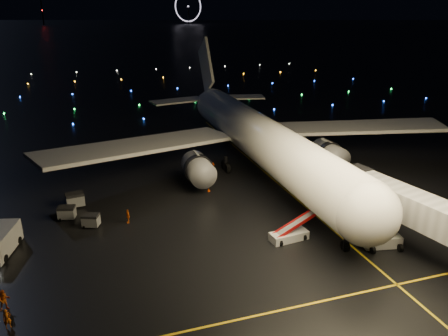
{
  "coord_description": "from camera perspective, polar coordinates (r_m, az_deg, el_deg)",
  "views": [
    {
      "loc": [
        -13.9,
        -37.61,
        24.07
      ],
      "look_at": [
        2.27,
        12.0,
        5.0
      ],
      "focal_mm": 35.0,
      "sensor_mm": 36.0,
      "label": 1
    }
  ],
  "objects": [
    {
      "name": "lane_cross",
      "position": [
        37.68,
        -0.15,
        -19.6
      ],
      "size": [
        60.0,
        0.25,
        0.02
      ],
      "primitive_type": "cube",
      "color": "yellow",
      "rests_on": "ground"
    },
    {
      "name": "radio_mast",
      "position": [
        779.01,
        -22.78,
        19.21
      ],
      "size": [
        1.8,
        1.8,
        64.0
      ],
      "primitive_type": "cylinder",
      "color": "black",
      "rests_on": "ground"
    },
    {
      "name": "safety_cone_2",
      "position": [
        61.2,
        -2.0,
        -2.85
      ],
      "size": [
        0.49,
        0.49,
        0.48
      ],
      "primitive_type": "cone",
      "rotation": [
        0.0,
        0.0,
        -0.16
      ],
      "color": "#F33E00",
      "rests_on": "ground"
    },
    {
      "name": "baggage_cart_1",
      "position": [
        59.43,
        -18.89,
        -3.98
      ],
      "size": [
        2.42,
        1.87,
        1.88
      ],
      "primitive_type": "cube",
      "rotation": [
        0.0,
        0.0,
        0.16
      ],
      "color": "gray",
      "rests_on": "ground"
    },
    {
      "name": "safety_cone_3",
      "position": [
        76.42,
        -21.23,
        0.53
      ],
      "size": [
        0.6,
        0.6,
        0.55
      ],
      "primitive_type": "cone",
      "rotation": [
        0.0,
        0.0,
        0.27
      ],
      "color": "#F33E00",
      "rests_on": "ground"
    },
    {
      "name": "service_truck",
      "position": [
        51.63,
        -27.06,
        -8.5
      ],
      "size": [
        3.92,
        7.32,
        2.58
      ],
      "primitive_type": "cube",
      "rotation": [
        0.0,
        0.0,
        -0.26
      ],
      "color": "silver",
      "rests_on": "ground"
    },
    {
      "name": "crew_c",
      "position": [
        53.45,
        -12.45,
        -6.15
      ],
      "size": [
        0.53,
        1.06,
        1.75
      ],
      "primitive_type": "imported",
      "rotation": [
        0.0,
        0.0,
        -1.47
      ],
      "color": "#E05D14",
      "rests_on": "ground"
    },
    {
      "name": "airliner",
      "position": [
        69.29,
        3.5,
        7.76
      ],
      "size": [
        66.42,
        63.15,
        18.66
      ],
      "primitive_type": null,
      "rotation": [
        0.0,
        0.0,
        -0.01
      ],
      "color": "white",
      "rests_on": "ground"
    },
    {
      "name": "safety_cone_0",
      "position": [
        63.52,
        -2.77,
        -1.95
      ],
      "size": [
        0.57,
        0.57,
        0.55
      ],
      "primitive_type": "cone",
      "rotation": [
        0.0,
        0.0,
        0.2
      ],
      "color": "#F33E00",
      "rests_on": "ground"
    },
    {
      "name": "taxiway_lights",
      "position": [
        146.24,
        -12.56,
        10.21
      ],
      "size": [
        164.0,
        92.0,
        0.36
      ],
      "primitive_type": null,
      "color": "black",
      "rests_on": "ground"
    },
    {
      "name": "pushback_tug",
      "position": [
        50.3,
        19.82,
        -8.59
      ],
      "size": [
        4.33,
        2.83,
        1.9
      ],
      "primitive_type": "cube",
      "rotation": [
        0.0,
        0.0,
        -0.19
      ],
      "color": "silver",
      "rests_on": "ground"
    },
    {
      "name": "crew_b",
      "position": [
        42.71,
        -26.78,
        -15.13
      ],
      "size": [
        1.08,
        0.94,
        1.92
      ],
      "primitive_type": "imported",
      "rotation": [
        0.0,
        0.0,
        0.25
      ],
      "color": "#E05D14",
      "rests_on": "ground"
    },
    {
      "name": "baggage_cart_2",
      "position": [
        56.44,
        -19.84,
        -5.53
      ],
      "size": [
        2.21,
        1.79,
        1.65
      ],
      "primitive_type": "cube",
      "rotation": [
        0.0,
        0.0,
        -0.25
      ],
      "color": "gray",
      "rests_on": "ground"
    },
    {
      "name": "crew_a",
      "position": [
        40.64,
        -26.48,
        -17.2
      ],
      "size": [
        0.72,
        0.58,
        1.71
      ],
      "primitive_type": "imported",
      "rotation": [
        0.0,
        0.0,
        0.32
      ],
      "color": "#E05D14",
      "rests_on": "ground"
    },
    {
      "name": "ferris_wheel",
      "position": [
        779.61,
        -4.7,
        20.16
      ],
      "size": [
        49.33,
        16.8,
        52.0
      ],
      "primitive_type": null,
      "rotation": [
        0.0,
        0.0,
        0.26
      ],
      "color": "black",
      "rests_on": "ground"
    },
    {
      "name": "ground",
      "position": [
        338.75,
        -16.24,
        15.24
      ],
      "size": [
        2000.0,
        2000.0,
        0.0
      ],
      "primitive_type": "plane",
      "color": "black",
      "rests_on": "ground"
    },
    {
      "name": "lane_centre",
      "position": [
        63.38,
        7.55,
        -2.42
      ],
      "size": [
        0.25,
        80.0,
        0.02
      ],
      "primitive_type": "cube",
      "color": "yellow",
      "rests_on": "ground"
    },
    {
      "name": "baggage_cart_0",
      "position": [
        53.65,
        -16.99,
        -6.58
      ],
      "size": [
        2.23,
        1.92,
        1.59
      ],
      "primitive_type": "cube",
      "rotation": [
        0.0,
        0.0,
        -0.39
      ],
      "color": "gray",
      "rests_on": "ground"
    },
    {
      "name": "belt_loader",
      "position": [
        48.81,
        8.53,
        -7.68
      ],
      "size": [
        6.42,
        2.39,
        3.04
      ],
      "primitive_type": null,
      "rotation": [
        0.0,
        0.0,
        0.11
      ],
      "color": "silver",
      "rests_on": "ground"
    },
    {
      "name": "safety_cone_1",
      "position": [
        71.46,
        -1.43,
        0.62
      ],
      "size": [
        0.62,
        0.62,
        0.54
      ],
      "primitive_type": "cone",
      "rotation": [
        0.0,
        0.0,
        0.43
      ],
      "color": "#F33E00",
      "rests_on": "ground"
    }
  ]
}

